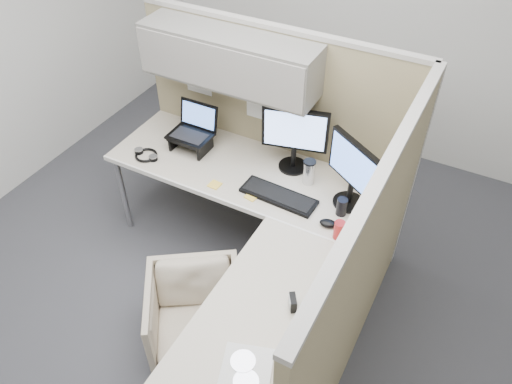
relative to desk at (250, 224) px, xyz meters
The scene contains 18 objects.
ground 0.71m from the desk, 134.71° to the right, with size 4.50×4.50×0.00m, color #3A3A3F.
partition_back 0.88m from the desk, 115.90° to the left, with size 2.00×0.36×1.63m.
partition_right 0.81m from the desk, 13.96° to the right, with size 0.07×2.03×1.63m.
desk is the anchor object (origin of this frame).
office_chair 0.64m from the desk, 104.94° to the right, with size 0.57×0.53×0.58m, color beige.
monitor_left 0.67m from the desk, 88.37° to the left, with size 0.44×0.20×0.47m.
monitor_right 0.72m from the desk, 41.31° to the left, with size 0.39×0.27×0.47m.
laptop_station 0.87m from the desk, 147.09° to the left, with size 0.30×0.26×0.32m.
keyboard 0.28m from the desk, 75.99° to the left, with size 0.50×0.17×0.02m, color black.
mouse 0.48m from the desk, 21.82° to the left, with size 0.11×0.07×0.04m, color black.
travel_mug 0.54m from the desk, 70.54° to the left, with size 0.08×0.08×0.18m.
soda_can_green 0.55m from the desk, 12.38° to the left, with size 0.07×0.07×0.12m, color #B21E1E.
soda_can_silver 0.58m from the desk, 33.25° to the left, with size 0.07×0.07×0.12m, color black.
sticky_note_b 0.21m from the desk, 115.69° to the left, with size 0.08×0.08×0.01m, color yellow.
sticky_note_a 0.40m from the desk, 154.37° to the left, with size 0.08×0.08×0.01m, color yellow.
headphones 0.98m from the desk, 167.55° to the left, with size 0.20×0.18×0.03m.
paper_stack 1.03m from the desk, 62.76° to the right, with size 0.31×0.36×0.03m.
desk_clock 0.69m from the desk, 42.73° to the right, with size 0.07×0.08×0.08m.
Camera 1 is at (1.17, -1.77, 2.91)m, focal length 35.00 mm.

